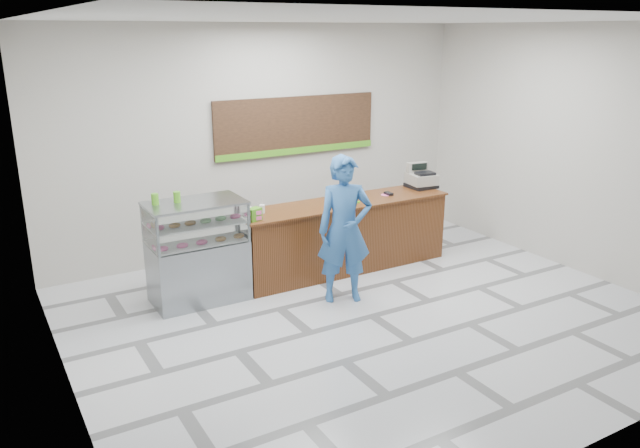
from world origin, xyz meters
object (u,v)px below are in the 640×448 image
display_case (198,251)px  sales_counter (344,236)px  serving_tray (346,203)px  customer (345,230)px  cash_register (421,178)px

display_case → sales_counter: bearing=0.0°
sales_counter → serving_tray: serving_tray is taller
customer → serving_tray: bearing=78.5°
serving_tray → display_case: bearing=157.5°
sales_counter → customer: (-0.57, -0.92, 0.44)m
cash_register → customer: size_ratio=0.25×
display_case → cash_register: (3.72, 0.12, 0.50)m
display_case → cash_register: cash_register is taller
cash_register → serving_tray: bearing=-163.2°
display_case → customer: 1.91m
display_case → serving_tray: bearing=-2.5°
serving_tray → customer: (-0.54, -0.82, -0.08)m
display_case → customer: size_ratio=0.70×
sales_counter → cash_register: 1.64m
display_case → cash_register: bearing=1.9°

